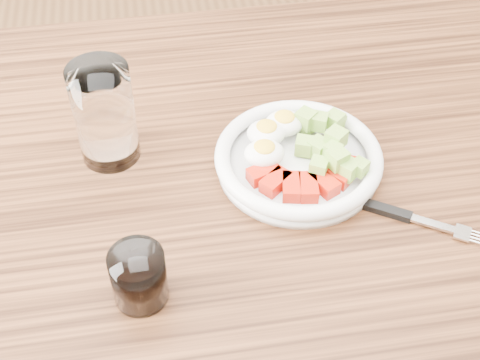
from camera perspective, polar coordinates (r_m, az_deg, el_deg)
name	(u,v)px	position (r m, az deg, el deg)	size (l,w,h in m)	color
dining_table	(248,251)	(0.92, 0.72, -6.07)	(1.50, 0.90, 0.77)	brown
bowl	(298,157)	(0.87, 4.95, 1.99)	(0.22, 0.22, 0.06)	white
fork	(394,213)	(0.84, 13.03, -2.73)	(0.18, 0.12, 0.01)	black
water_glass	(104,114)	(0.87, -11.49, 5.53)	(0.08, 0.08, 0.14)	white
coffee_glass	(139,277)	(0.73, -8.63, -8.19)	(0.06, 0.06, 0.07)	white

